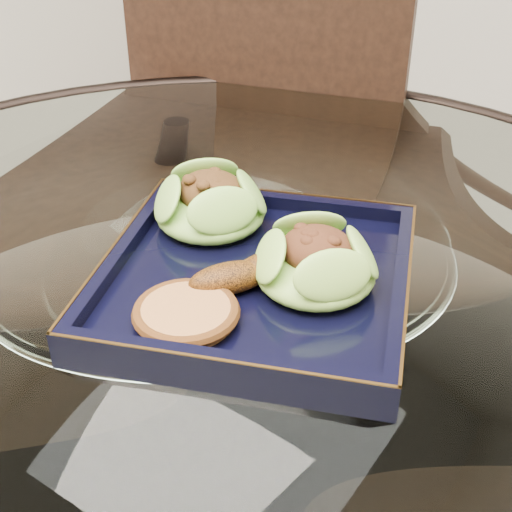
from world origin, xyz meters
The scene contains 7 objects.
dining_table centered at (0.00, 0.00, 0.60)m, with size 1.13×1.13×0.77m.
dining_chair centered at (-0.23, 0.35, 0.61)m, with size 0.58×0.58×1.08m.
navy_plate centered at (0.04, 0.00, 0.77)m, with size 0.27×0.27×0.02m, color black.
lettuce_wrap_left centered at (-0.04, 0.05, 0.80)m, with size 0.11×0.11×0.04m, color #68AA31.
lettuce_wrap_right centered at (0.09, 0.02, 0.80)m, with size 0.11×0.11×0.04m, color #75A830.
roasted_plantain centered at (0.06, 0.00, 0.80)m, with size 0.15×0.03×0.03m, color #63320A.
crumb_patty centered at (0.03, -0.09, 0.79)m, with size 0.08×0.08×0.01m, color #AF6F3A.
Camera 1 is at (0.34, -0.44, 1.15)m, focal length 50.00 mm.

